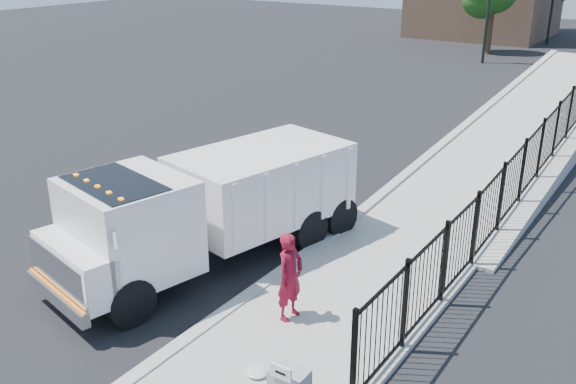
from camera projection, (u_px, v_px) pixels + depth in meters
The scene contains 9 objects.
ground at pixel (251, 298), 14.00m from camera, with size 120.00×120.00×0.00m, color black.
sidewalk at pixel (271, 374), 11.44m from camera, with size 3.55×12.00×0.12m, color #9E998E.
curb at pixel (190, 339), 12.42m from camera, with size 0.30×12.00×0.16m, color #ADAAA3.
ramp at pixel (535, 138), 25.33m from camera, with size 3.95×24.00×1.70m, color #9E998E.
iron_fence at pixel (553, 147), 21.16m from camera, with size 0.10×28.00×1.80m, color black.
truck at pixel (205, 205), 14.95m from camera, with size 4.23×8.22×2.69m.
worker at pixel (290, 277), 12.74m from camera, with size 0.67×0.44×1.85m, color maroon.
arrow_sign at pixel (281, 372), 9.22m from camera, with size 0.35×0.04×0.22m, color white.
debris at pixel (257, 372), 11.32m from camera, with size 0.40×0.40×0.10m, color silver.
Camera 1 is at (7.39, -9.72, 7.28)m, focal length 40.00 mm.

